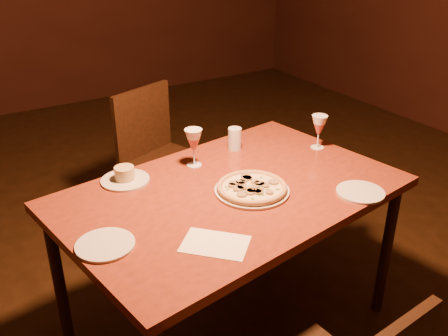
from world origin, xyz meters
TOP-DOWN VIEW (x-y plane):
  - floor at (0.00, 0.00)m, footprint 7.00×7.00m
  - dining_table at (-0.04, -0.21)m, footprint 1.53×1.11m
  - chair_far at (0.07, 0.76)m, footprint 0.56×0.56m
  - pizza_plate at (0.02, -0.27)m, footprint 0.31×0.31m
  - ramekin_saucer at (-0.39, 0.10)m, footprint 0.21×0.21m
  - wine_glass_far at (-0.06, 0.08)m, footprint 0.08×0.08m
  - wine_glass_right at (0.55, -0.07)m, footprint 0.08×0.08m
  - water_tumbler at (0.20, 0.13)m, footprint 0.07×0.07m
  - side_plate_left at (-0.63, -0.32)m, footprint 0.21×0.21m
  - side_plate_near at (0.40, -0.52)m, footprint 0.20×0.20m
  - menu_card at (-0.30, -0.51)m, footprint 0.27×0.27m

SIDE VIEW (x-z plane):
  - floor at x=0.00m, z-range 0.00..0.00m
  - chair_far at x=0.07m, z-range 0.06..0.95m
  - dining_table at x=-0.04m, z-range 0.31..1.06m
  - menu_card at x=-0.30m, z-range 0.75..0.76m
  - side_plate_near at x=0.40m, z-range 0.75..0.76m
  - side_plate_left at x=-0.63m, z-range 0.75..0.76m
  - pizza_plate at x=0.02m, z-range 0.75..0.79m
  - ramekin_saucer at x=-0.39m, z-range 0.74..0.81m
  - water_tumbler at x=0.20m, z-range 0.75..0.86m
  - wine_glass_right at x=0.55m, z-range 0.75..0.92m
  - wine_glass_far at x=-0.06m, z-range 0.75..0.93m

